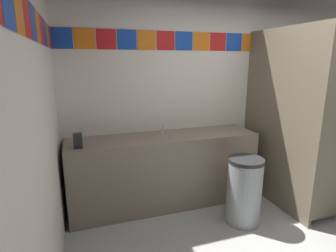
# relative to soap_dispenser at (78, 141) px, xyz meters

# --- Properties ---
(wall_back) EXTENTS (4.29, 0.09, 2.77)m
(wall_back) POSITION_rel_soap_dispenser_xyz_m (1.94, 0.48, 0.42)
(wall_back) COLOR silver
(wall_back) RESTS_ON ground_plane
(wall_side) EXTENTS (0.09, 3.51, 2.77)m
(wall_side) POSITION_rel_soap_dispenser_xyz_m (-0.25, -1.32, 0.42)
(wall_side) COLOR silver
(wall_side) RESTS_ON ground_plane
(vanity_counter) EXTENTS (2.30, 0.56, 0.90)m
(vanity_counter) POSITION_rel_soap_dispenser_xyz_m (0.99, 0.16, -0.52)
(vanity_counter) COLOR gray
(vanity_counter) RESTS_ON ground_plane
(faucet_center) EXTENTS (0.04, 0.10, 0.14)m
(faucet_center) POSITION_rel_soap_dispenser_xyz_m (0.99, 0.25, -0.03)
(faucet_center) COLOR silver
(faucet_center) RESTS_ON vanity_counter
(soap_dispenser) EXTENTS (0.09, 0.09, 0.16)m
(soap_dispenser) POSITION_rel_soap_dispenser_xyz_m (0.00, 0.00, 0.00)
(soap_dispenser) COLOR black
(soap_dispenser) RESTS_ON vanity_counter
(stall_divider) EXTENTS (0.92, 1.30, 2.16)m
(stall_divider) POSITION_rel_soap_dispenser_xyz_m (2.50, -0.46, 0.11)
(stall_divider) COLOR #726651
(stall_divider) RESTS_ON ground_plane
(toilet) EXTENTS (0.39, 0.49, 0.74)m
(toilet) POSITION_rel_soap_dispenser_xyz_m (2.90, -0.01, -0.67)
(toilet) COLOR white
(toilet) RESTS_ON ground_plane
(trash_bin) EXTENTS (0.39, 0.39, 0.76)m
(trash_bin) POSITION_rel_soap_dispenser_xyz_m (1.71, -0.51, -0.60)
(trash_bin) COLOR #999EA3
(trash_bin) RESTS_ON ground_plane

